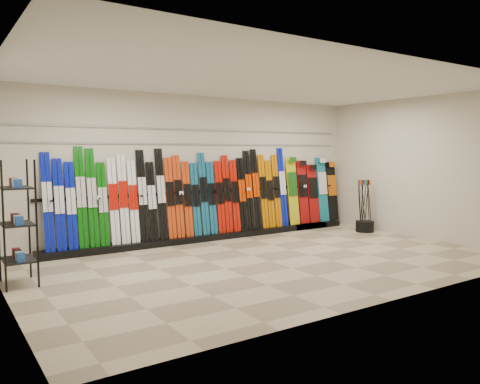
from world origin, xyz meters
TOP-DOWN VIEW (x-y plane):
  - floor at (0.00, 0.00)m, footprint 8.00×8.00m
  - back_wall at (0.00, 2.50)m, footprint 8.00×0.00m
  - left_wall at (-4.00, 0.00)m, footprint 0.00×5.00m
  - right_wall at (4.00, 0.00)m, footprint 0.00×5.00m
  - ceiling at (0.00, 0.00)m, footprint 8.00×8.00m
  - ski_rack_base at (0.22, 2.28)m, footprint 8.00×0.40m
  - skis at (-0.45, 2.35)m, footprint 5.37×0.28m
  - snowboards at (3.10, 2.36)m, footprint 1.58×0.25m
  - accessory_rack at (-3.75, 0.83)m, footprint 0.40×0.60m
  - pole_bin at (3.60, 1.14)m, footprint 0.42×0.42m
  - ski_poles at (3.62, 1.19)m, footprint 0.37×0.23m
  - slatwall_rail_0 at (0.00, 2.48)m, footprint 7.60×0.02m
  - slatwall_rail_1 at (0.00, 2.48)m, footprint 7.60×0.02m

SIDE VIEW (x-z plane):
  - floor at x=0.00m, z-range 0.00..0.00m
  - ski_rack_base at x=0.22m, z-range 0.00..0.12m
  - pole_bin at x=3.60m, z-range 0.00..0.25m
  - ski_poles at x=3.62m, z-range 0.02..1.20m
  - accessory_rack at x=-3.75m, z-range 0.00..1.74m
  - snowboards at x=3.10m, z-range 0.08..1.68m
  - skis at x=-0.45m, z-range 0.03..1.85m
  - back_wall at x=0.00m, z-range -2.50..5.50m
  - left_wall at x=-4.00m, z-range -1.00..4.00m
  - right_wall at x=4.00m, z-range -1.00..4.00m
  - slatwall_rail_0 at x=0.00m, z-range 1.98..2.02m
  - slatwall_rail_1 at x=0.00m, z-range 2.28..2.31m
  - ceiling at x=0.00m, z-range 3.00..3.00m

